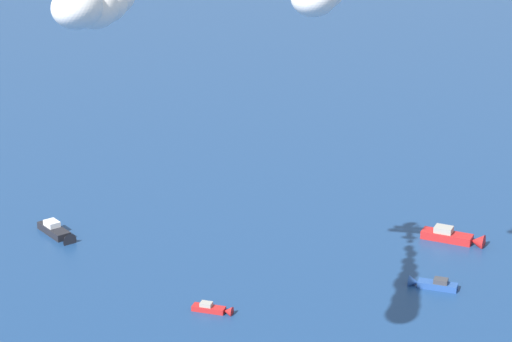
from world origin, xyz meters
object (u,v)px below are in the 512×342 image
Objects in this scene: motorboat_trailing at (431,284)px; motorboat_outer_ring_e at (455,237)px; motorboat_inshore at (58,232)px; motorboat_far_port at (214,309)px.

motorboat_trailing is 0.72× the size of motorboat_outer_ring_e.
motorboat_outer_ring_e is (64.53, 28.64, 0.07)m from motorboat_inshore.
motorboat_inshore reaches higher than motorboat_trailing.
motorboat_inshore is 66.52m from motorboat_trailing.
motorboat_far_port is 49.16m from motorboat_outer_ring_e.
motorboat_inshore is at bearing -156.07° from motorboat_outer_ring_e.
motorboat_trailing reaches higher than motorboat_far_port.
motorboat_far_port is 0.64× the size of motorboat_inshore.
motorboat_trailing is at bearing -86.04° from motorboat_outer_ring_e.
motorboat_inshore reaches higher than motorboat_far_port.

